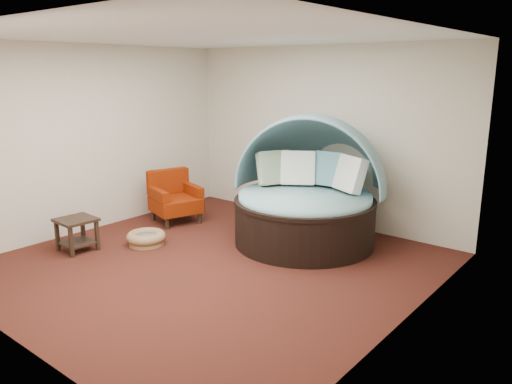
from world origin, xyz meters
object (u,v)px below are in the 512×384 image
Objects in this scene: canopy_daybed at (307,184)px; pet_basket at (146,238)px; red_armchair at (174,198)px; side_table at (77,230)px.

canopy_daybed is 2.42m from pet_basket.
red_armchair is (-2.22, -0.55, -0.46)m from canopy_daybed.
side_table is at bearing -126.53° from pet_basket.
red_armchair is 1.79× the size of side_table.
side_table is at bearing -72.06° from red_armchair.
side_table is (-2.21, -2.33, -0.55)m from canopy_daybed.
side_table is (-0.55, -0.74, 0.19)m from pet_basket.
pet_basket is at bearing 53.47° from side_table.
canopy_daybed is 2.89× the size of red_armchair.
side_table is at bearing -152.54° from canopy_daybed.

